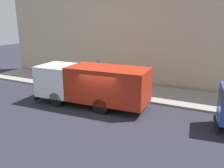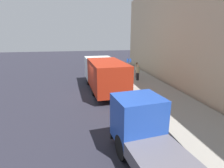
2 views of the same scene
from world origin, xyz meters
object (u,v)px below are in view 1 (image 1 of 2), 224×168
traffic_cone_orange (65,81)px  street_sign_post (99,73)px  pedestrian_standing (93,76)px  large_utility_truck (92,83)px  pedestrian_walking (83,73)px

traffic_cone_orange → street_sign_post: street_sign_post is taller
street_sign_post → pedestrian_standing: bearing=45.0°
large_utility_truck → pedestrian_walking: large_utility_truck is taller
pedestrian_standing → street_sign_post: size_ratio=0.63×
street_sign_post → large_utility_truck: bearing=-161.2°
large_utility_truck → traffic_cone_orange: size_ratio=12.20×
pedestrian_standing → large_utility_truck: bearing=-157.8°
pedestrian_walking → traffic_cone_orange: pedestrian_walking is taller
large_utility_truck → traffic_cone_orange: large_utility_truck is taller
large_utility_truck → street_sign_post: 2.69m
large_utility_truck → pedestrian_standing: (3.98, 2.30, -0.58)m
large_utility_truck → traffic_cone_orange: bearing=53.6°
traffic_cone_orange → street_sign_post: bearing=-97.3°
pedestrian_standing → traffic_cone_orange: 2.56m
pedestrian_standing → traffic_cone_orange: (-0.96, 2.31, -0.52)m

